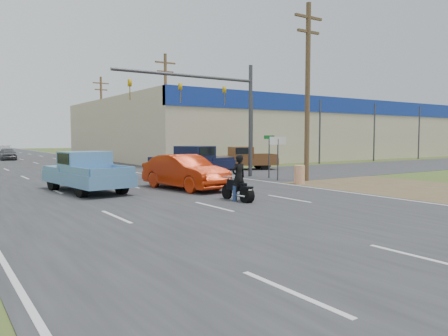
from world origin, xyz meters
TOP-DOWN VIEW (x-y plane):
  - ground at (0.00, 0.00)m, footprint 200.00×200.00m
  - main_road at (0.00, 40.00)m, footprint 15.00×180.00m
  - cross_road at (0.00, 18.00)m, footprint 120.00×10.00m
  - dirt_verge at (11.00, 10.00)m, footprint 8.00×18.00m
  - big_box_store at (32.00, 39.93)m, footprint 50.00×28.10m
  - utility_pole_1 at (9.50, 13.00)m, footprint 2.00×0.28m
  - utility_pole_2 at (9.50, 31.00)m, footprint 2.00×0.28m
  - utility_pole_3 at (9.50, 49.00)m, footprint 2.00×0.28m
  - tree_3 at (55.00, 70.00)m, footprint 8.40×8.40m
  - tree_5 at (30.00, 95.00)m, footprint 7.98×7.98m
  - barrel_0 at (8.00, 12.00)m, footprint 0.56×0.56m
  - barrel_1 at (8.40, 20.50)m, footprint 0.56×0.56m
  - lane_sign at (8.20, 14.00)m, footprint 1.20×0.08m
  - street_name_sign at (8.80, 15.50)m, footprint 0.80×0.08m
  - signal_mast at (5.82, 17.00)m, footprint 9.12×0.40m
  - red_convertible at (1.72, 13.24)m, footprint 2.45×5.20m
  - motorcycle at (1.57, 8.60)m, footprint 0.58×1.88m
  - rider at (1.57, 8.64)m, footprint 0.64×0.44m
  - blue_pickup at (-2.52, 14.99)m, footprint 2.77×5.78m
  - navy_pickup at (5.62, 19.01)m, footprint 6.24×3.85m
  - brown_pickup at (11.38, 22.05)m, footprint 5.68×3.78m
  - distant_car_grey at (-1.43, 47.69)m, footprint 1.74×4.00m
  - distant_car_silver at (-0.50, 58.14)m, footprint 2.73×5.11m

SIDE VIEW (x-z plane):
  - ground at x=0.00m, z-range 0.00..0.00m
  - dirt_verge at x=11.00m, z-range 0.00..0.01m
  - cross_road at x=0.00m, z-range 0.00..0.02m
  - main_road at x=0.00m, z-range 0.00..0.02m
  - motorcycle at x=1.57m, z-range -0.05..0.90m
  - barrel_0 at x=8.00m, z-range 0.00..1.00m
  - barrel_1 at x=8.40m, z-range 0.00..1.00m
  - distant_car_grey at x=-1.43m, z-range 0.00..1.34m
  - distant_car_silver at x=-0.50m, z-range 0.00..1.41m
  - red_convertible at x=1.72m, z-range 0.00..1.65m
  - rider at x=1.57m, z-range 0.00..1.73m
  - brown_pickup at x=11.38m, z-range 0.01..1.77m
  - blue_pickup at x=-2.52m, z-range 0.01..1.86m
  - navy_pickup at x=5.62m, z-range 0.01..1.95m
  - street_name_sign at x=8.80m, z-range 0.30..2.91m
  - lane_sign at x=8.20m, z-range 0.64..3.16m
  - big_box_store at x=32.00m, z-range 0.01..6.61m
  - signal_mast at x=5.82m, z-range 1.30..8.30m
  - utility_pole_1 at x=9.50m, z-range 0.32..10.32m
  - utility_pole_2 at x=9.50m, z-range 0.32..10.32m
  - utility_pole_3 at x=9.50m, z-range 0.32..10.32m
  - tree_5 at x=30.00m, z-range 0.94..10.82m
  - tree_3 at x=55.00m, z-range 0.99..11.39m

